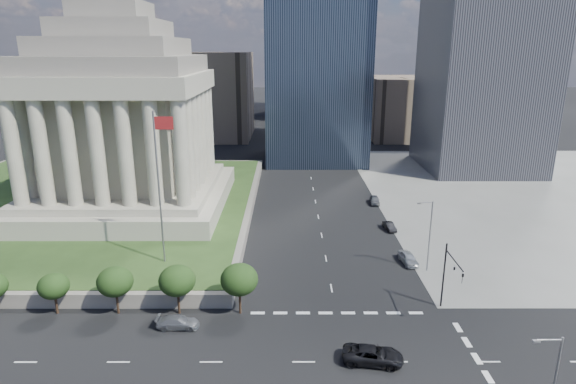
{
  "coord_description": "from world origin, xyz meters",
  "views": [
    {
      "loc": [
        -5.58,
        -34.94,
        29.17
      ],
      "look_at": [
        -5.52,
        12.97,
        14.85
      ],
      "focal_mm": 30.0,
      "sensor_mm": 36.0,
      "label": 1
    }
  ],
  "objects_px": {
    "traffic_signal_ne": "(450,273)",
    "parked_sedan_far": "(375,200)",
    "flagpole": "(160,180)",
    "parked_sedan_near": "(408,258)",
    "street_lamp_north": "(429,232)",
    "parked_sedan_mid": "(389,226)",
    "suv_grey": "(178,322)",
    "war_memorial": "(120,96)",
    "pickup_truck": "(373,355)"
  },
  "relations": [
    {
      "from": "pickup_truck",
      "to": "parked_sedan_near",
      "type": "bearing_deg",
      "value": -13.18
    },
    {
      "from": "pickup_truck",
      "to": "parked_sedan_far",
      "type": "distance_m",
      "value": 50.46
    },
    {
      "from": "flagpole",
      "to": "street_lamp_north",
      "type": "distance_m",
      "value": 35.95
    },
    {
      "from": "parked_sedan_mid",
      "to": "parked_sedan_far",
      "type": "bearing_deg",
      "value": 81.18
    },
    {
      "from": "street_lamp_north",
      "to": "parked_sedan_mid",
      "type": "height_order",
      "value": "street_lamp_north"
    },
    {
      "from": "parked_sedan_near",
      "to": "parked_sedan_far",
      "type": "distance_m",
      "value": 27.23
    },
    {
      "from": "pickup_truck",
      "to": "parked_sedan_far",
      "type": "relative_size",
      "value": 1.33
    },
    {
      "from": "traffic_signal_ne",
      "to": "parked_sedan_near",
      "type": "distance_m",
      "value": 14.44
    },
    {
      "from": "pickup_truck",
      "to": "suv_grey",
      "type": "xyz_separation_m",
      "value": [
        -20.14,
        6.06,
        -0.14
      ]
    },
    {
      "from": "parked_sedan_far",
      "to": "suv_grey",
      "type": "bearing_deg",
      "value": -118.54
    },
    {
      "from": "pickup_truck",
      "to": "parked_sedan_mid",
      "type": "height_order",
      "value": "pickup_truck"
    },
    {
      "from": "parked_sedan_far",
      "to": "pickup_truck",
      "type": "bearing_deg",
      "value": -95.02
    },
    {
      "from": "war_memorial",
      "to": "parked_sedan_far",
      "type": "height_order",
      "value": "war_memorial"
    },
    {
      "from": "street_lamp_north",
      "to": "parked_sedan_mid",
      "type": "xyz_separation_m",
      "value": [
        -1.83,
        15.4,
        -5.03
      ]
    },
    {
      "from": "parked_sedan_near",
      "to": "pickup_truck",
      "type": "bearing_deg",
      "value": -118.41
    },
    {
      "from": "street_lamp_north",
      "to": "parked_sedan_far",
      "type": "distance_m",
      "value": 30.08
    },
    {
      "from": "street_lamp_north",
      "to": "parked_sedan_far",
      "type": "height_order",
      "value": "street_lamp_north"
    },
    {
      "from": "pickup_truck",
      "to": "street_lamp_north",
      "type": "bearing_deg",
      "value": -19.7
    },
    {
      "from": "traffic_signal_ne",
      "to": "parked_sedan_far",
      "type": "xyz_separation_m",
      "value": [
        -1.0,
        40.92,
        -4.5
      ]
    },
    {
      "from": "war_memorial",
      "to": "flagpole",
      "type": "distance_m",
      "value": 28.16
    },
    {
      "from": "flagpole",
      "to": "suv_grey",
      "type": "height_order",
      "value": "flagpole"
    },
    {
      "from": "flagpole",
      "to": "suv_grey",
      "type": "bearing_deg",
      "value": -71.52
    },
    {
      "from": "street_lamp_north",
      "to": "parked_sedan_near",
      "type": "relative_size",
      "value": 2.18
    },
    {
      "from": "street_lamp_north",
      "to": "parked_sedan_far",
      "type": "xyz_separation_m",
      "value": [
        -1.83,
        29.62,
        -4.91
      ]
    },
    {
      "from": "parked_sedan_far",
      "to": "parked_sedan_near",
      "type": "bearing_deg",
      "value": -84.93
    },
    {
      "from": "war_memorial",
      "to": "parked_sedan_near",
      "type": "height_order",
      "value": "war_memorial"
    },
    {
      "from": "street_lamp_north",
      "to": "pickup_truck",
      "type": "distance_m",
      "value": 23.23
    },
    {
      "from": "flagpole",
      "to": "traffic_signal_ne",
      "type": "xyz_separation_m",
      "value": [
        34.33,
        -10.3,
        -7.86
      ]
    },
    {
      "from": "traffic_signal_ne",
      "to": "flagpole",
      "type": "bearing_deg",
      "value": 163.29
    },
    {
      "from": "traffic_signal_ne",
      "to": "parked_sedan_far",
      "type": "bearing_deg",
      "value": 91.4
    },
    {
      "from": "traffic_signal_ne",
      "to": "pickup_truck",
      "type": "bearing_deg",
      "value": -138.33
    },
    {
      "from": "pickup_truck",
      "to": "parked_sedan_near",
      "type": "distance_m",
      "value": 24.13
    },
    {
      "from": "traffic_signal_ne",
      "to": "parked_sedan_near",
      "type": "relative_size",
      "value": 1.75
    },
    {
      "from": "pickup_truck",
      "to": "parked_sedan_mid",
      "type": "bearing_deg",
      "value": -5.69
    },
    {
      "from": "war_memorial",
      "to": "traffic_signal_ne",
      "type": "distance_m",
      "value": 60.0
    },
    {
      "from": "flagpole",
      "to": "parked_sedan_near",
      "type": "distance_m",
      "value": 35.7
    },
    {
      "from": "war_memorial",
      "to": "parked_sedan_far",
      "type": "bearing_deg",
      "value": 8.28
    },
    {
      "from": "parked_sedan_near",
      "to": "parked_sedan_mid",
      "type": "height_order",
      "value": "parked_sedan_near"
    },
    {
      "from": "war_memorial",
      "to": "parked_sedan_far",
      "type": "distance_m",
      "value": 50.4
    },
    {
      "from": "war_memorial",
      "to": "pickup_truck",
      "type": "bearing_deg",
      "value": -49.59
    },
    {
      "from": "suv_grey",
      "to": "flagpole",
      "type": "bearing_deg",
      "value": 18.92
    },
    {
      "from": "parked_sedan_near",
      "to": "parked_sedan_mid",
      "type": "xyz_separation_m",
      "value": [
        0.0,
        13.01,
        -0.15
      ]
    },
    {
      "from": "parked_sedan_mid",
      "to": "flagpole",
      "type": "bearing_deg",
      "value": -162.61
    },
    {
      "from": "suv_grey",
      "to": "parked_sedan_far",
      "type": "distance_m",
      "value": 52.37
    },
    {
      "from": "flagpole",
      "to": "parked_sedan_far",
      "type": "relative_size",
      "value": 4.53
    },
    {
      "from": "war_memorial",
      "to": "parked_sedan_mid",
      "type": "relative_size",
      "value": 10.19
    },
    {
      "from": "pickup_truck",
      "to": "parked_sedan_far",
      "type": "xyz_separation_m",
      "value": [
        8.84,
        49.68,
        -0.06
      ]
    },
    {
      "from": "street_lamp_north",
      "to": "suv_grey",
      "type": "height_order",
      "value": "street_lamp_north"
    },
    {
      "from": "street_lamp_north",
      "to": "pickup_truck",
      "type": "height_order",
      "value": "street_lamp_north"
    },
    {
      "from": "parked_sedan_far",
      "to": "flagpole",
      "type": "bearing_deg",
      "value": -132.36
    }
  ]
}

